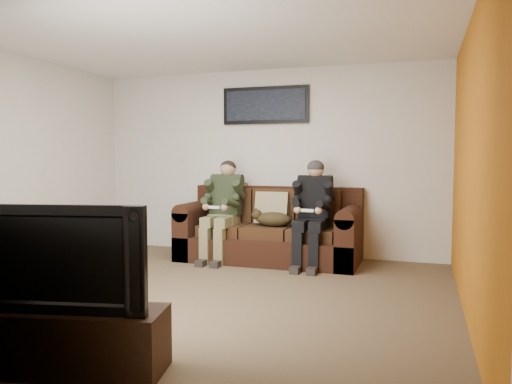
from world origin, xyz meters
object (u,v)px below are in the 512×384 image
(cat, at_px, (272,219))
(television, at_px, (63,256))
(sofa, at_px, (271,232))
(person_right, at_px, (313,206))
(framed_poster, at_px, (265,105))
(tv_stand, at_px, (65,339))
(person_left, at_px, (223,203))

(cat, distance_m, television, 3.62)
(sofa, distance_m, person_right, 0.75)
(framed_poster, bearing_deg, sofa, -62.35)
(person_right, xyz_separation_m, television, (-0.85, -3.59, -0.01))
(person_right, height_order, tv_stand, person_right)
(framed_poster, bearing_deg, television, -90.58)
(sofa, xyz_separation_m, person_right, (0.61, -0.20, 0.39))
(sofa, relative_size, tv_stand, 1.83)
(sofa, xyz_separation_m, cat, (0.07, -0.18, 0.21))
(sofa, bearing_deg, television, -93.67)
(tv_stand, relative_size, television, 1.10)
(tv_stand, bearing_deg, television, -101.93)
(person_left, xyz_separation_m, cat, (0.68, 0.02, -0.18))
(cat, bearing_deg, person_right, -1.77)
(sofa, height_order, tv_stand, sofa)
(person_left, distance_m, television, 3.60)
(person_right, bearing_deg, framed_poster, 144.38)
(person_left, relative_size, television, 1.13)
(sofa, relative_size, person_left, 1.78)
(framed_poster, bearing_deg, person_left, -125.19)
(person_right, relative_size, framed_poster, 1.07)
(person_left, height_order, tv_stand, person_left)
(framed_poster, relative_size, television, 1.06)
(television, bearing_deg, sofa, 74.41)
(sofa, bearing_deg, framed_poster, 117.65)
(cat, bearing_deg, tv_stand, -94.93)
(sofa, bearing_deg, tv_stand, -93.67)
(person_left, distance_m, person_right, 1.22)
(person_right, xyz_separation_m, tv_stand, (-0.85, -3.59, -0.55))
(framed_poster, bearing_deg, tv_stand, -90.58)
(person_left, bearing_deg, cat, 1.45)
(sofa, bearing_deg, cat, -69.33)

